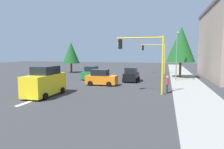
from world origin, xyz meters
TOP-DOWN VIEW (x-y plane):
  - ground_plane at (0.00, 0.00)m, footprint 120.00×120.00m
  - sidewalk_kerb at (-5.00, 10.50)m, footprint 80.00×4.00m
  - lane_arrow_near at (11.51, -3.00)m, footprint 2.40×1.10m
  - traffic_signal_near_left at (6.00, 5.69)m, footprint 0.36×4.59m
  - traffic_signal_far_left at (-14.00, 5.71)m, footprint 0.36×4.59m
  - street_lamp_curbside at (-3.61, 9.20)m, footprint 2.15×0.28m
  - tree_opposite_side at (-12.00, -11.00)m, footprint 3.41×3.41m
  - tree_roadside_mid at (-8.00, 10.00)m, footprint 4.45×4.45m
  - delivery_van_yellow at (9.35, -3.12)m, footprint 4.80×2.22m
  - car_orange at (2.00, 0.03)m, footprint 2.01×3.83m
  - car_green at (-3.15, -3.29)m, footprint 3.78×2.11m
  - car_black at (-2.18, 3.11)m, footprint 3.61×2.08m
  - pedestrian_crossing at (4.89, 7.98)m, footprint 0.40×0.24m

SIDE VIEW (x-z plane):
  - ground_plane at x=0.00m, z-range 0.00..0.00m
  - lane_arrow_near at x=11.51m, z-range -0.54..0.56m
  - sidewalk_kerb at x=-5.00m, z-range 0.00..0.15m
  - car_black at x=-2.18m, z-range -0.09..1.88m
  - car_orange at x=2.00m, z-range -0.09..1.88m
  - car_green at x=-3.15m, z-range -0.09..1.88m
  - pedestrian_crossing at x=4.89m, z-range 0.06..1.76m
  - delivery_van_yellow at x=9.35m, z-range -0.11..2.67m
  - traffic_signal_near_left at x=6.00m, z-range 1.17..6.79m
  - tree_opposite_side at x=-12.00m, z-range 0.95..7.14m
  - traffic_signal_far_left at x=-14.00m, z-range 1.19..6.92m
  - street_lamp_curbside at x=-3.61m, z-range 0.85..7.85m
  - tree_roadside_mid at x=-8.00m, z-range 1.28..9.42m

